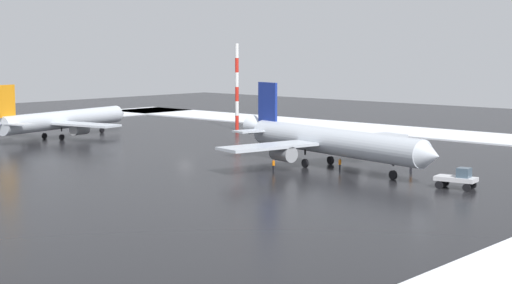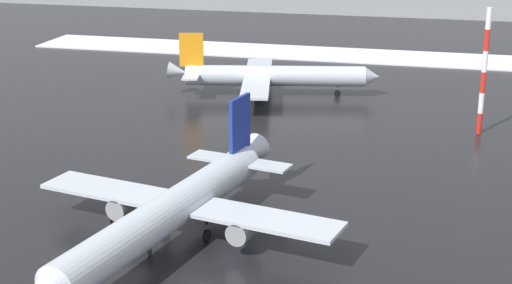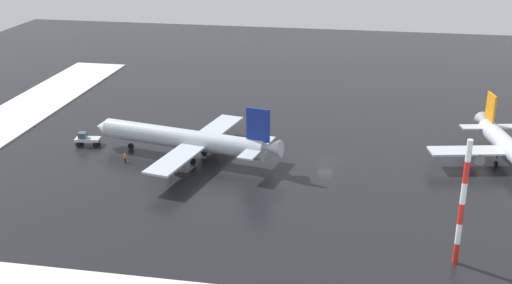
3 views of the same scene
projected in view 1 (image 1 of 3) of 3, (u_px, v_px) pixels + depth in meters
The scene contains 9 objects.
ground_plane at pixel (185, 154), 118.82m from camera, with size 240.00×240.00×0.00m, color black.
snow_bank_far at pixel (371, 129), 155.55m from camera, with size 152.00×16.00×0.27m, color white.
airplane_foreground_jet at pixel (329, 141), 104.66m from camera, with size 36.81×30.80×11.00m.
airplane_parked_portside at pixel (61, 120), 139.21m from camera, with size 28.08×33.54×10.03m.
pushback_tug at pixel (458, 178), 89.10m from camera, with size 4.87×2.88×2.50m.
ground_crew_near_tug at pixel (274, 165), 101.46m from camera, with size 0.36×0.36×1.71m.
ground_crew_beside_wing at pixel (340, 164), 102.21m from camera, with size 0.36×0.36×1.71m.
ground_crew_mid_apron at pixel (411, 165), 100.96m from camera, with size 0.36×0.36×1.71m.
antenna_mast at pixel (237, 87), 153.57m from camera, with size 0.70×0.70×16.93m.
Camera 1 is at (-87.18, 79.91, 15.89)m, focal length 55.00 mm.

